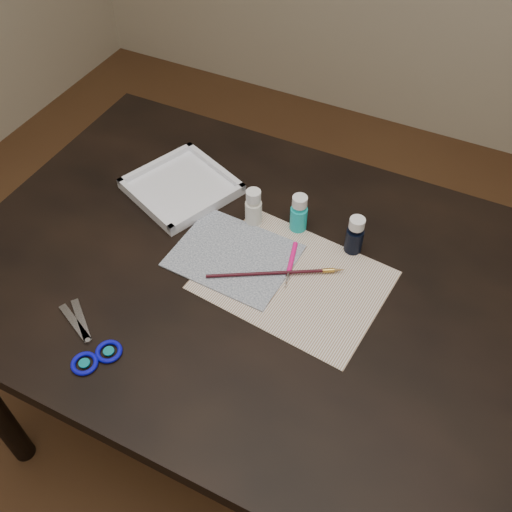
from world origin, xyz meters
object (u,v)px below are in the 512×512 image
at_px(scissors, 81,336).
at_px(palette_tray, 181,186).
at_px(paint_bottle_cyan, 299,213).
at_px(paint_bottle_white, 253,207).
at_px(canvas, 234,256).
at_px(paper, 294,280).
at_px(paint_bottle_navy, 355,235).

xyz_separation_m(scissors, palette_tray, (-0.05, 0.46, 0.01)).
relative_size(paint_bottle_cyan, palette_tray, 0.42).
bearing_deg(scissors, paint_bottle_white, -85.99).
height_order(canvas, paint_bottle_cyan, paint_bottle_cyan).
height_order(paint_bottle_cyan, scissors, paint_bottle_cyan).
height_order(canvas, paint_bottle_white, paint_bottle_white).
relative_size(paint_bottle_white, palette_tray, 0.42).
distance_m(paper, paint_bottle_cyan, 0.16).
height_order(paper, palette_tray, palette_tray).
bearing_deg(paint_bottle_white, scissors, -110.28).
height_order(paint_bottle_navy, scissors, paint_bottle_navy).
bearing_deg(paper, paint_bottle_navy, 59.32).
bearing_deg(paint_bottle_navy, scissors, -131.15).
bearing_deg(paper, palette_tray, 158.90).
xyz_separation_m(canvas, scissors, (-0.17, -0.32, 0.00)).
distance_m(canvas, paint_bottle_cyan, 0.18).
bearing_deg(canvas, paint_bottle_navy, 30.80).
xyz_separation_m(paint_bottle_white, palette_tray, (-0.21, 0.02, -0.03)).
xyz_separation_m(paint_bottle_navy, palette_tray, (-0.44, 0.00, -0.03)).
distance_m(paint_bottle_cyan, paint_bottle_navy, 0.14).
height_order(paper, paint_bottle_navy, paint_bottle_navy).
bearing_deg(palette_tray, canvas, -32.34).
relative_size(paint_bottle_white, scissors, 0.47).
height_order(canvas, paint_bottle_navy, paint_bottle_navy).
bearing_deg(palette_tray, paper, -21.10).
bearing_deg(palette_tray, paint_bottle_cyan, 1.40).
bearing_deg(paint_bottle_navy, canvas, -149.20).
xyz_separation_m(paint_bottle_cyan, paint_bottle_navy, (0.14, -0.01, -0.00)).
relative_size(canvas, scissors, 1.28).
bearing_deg(paint_bottle_navy, palette_tray, 179.86).
distance_m(paint_bottle_white, scissors, 0.47).
xyz_separation_m(canvas, paint_bottle_navy, (0.23, 0.14, 0.04)).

